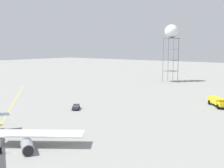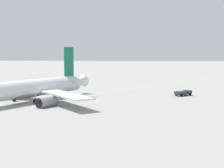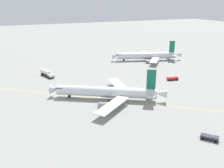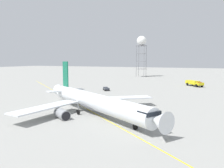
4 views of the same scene
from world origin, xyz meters
name	(u,v)px [view 1 (image 1 of 4)]	position (x,y,z in m)	size (l,w,h in m)	color
fire_tender_truck	(218,101)	(61.15, -18.12, 1.54)	(9.39, 8.62, 2.50)	#232326
baggage_truck_truck	(76,107)	(31.73, 12.75, 0.72)	(4.55, 4.10, 1.22)	#232326
radar_tower	(171,33)	(108.14, 21.35, 24.61)	(6.79, 6.79, 29.05)	slate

